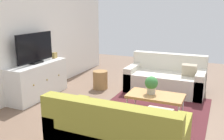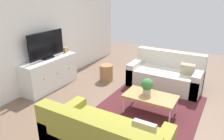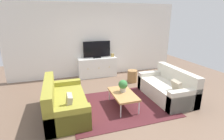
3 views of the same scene
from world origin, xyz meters
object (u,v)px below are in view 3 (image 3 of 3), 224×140
object	(u,v)px
mantel_clock	(112,55)
wicker_basket	(132,76)
couch_left_side	(62,104)
couch_right_side	(168,88)
tv_console	(97,67)
flat_screen_tv	(97,50)
potted_plant	(123,85)
coffee_table	(123,94)

from	to	relation	value
mantel_clock	wicker_basket	size ratio (longest dim) A/B	0.31
couch_left_side	couch_right_side	size ratio (longest dim) A/B	1.00
tv_console	wicker_basket	bearing A→B (deg)	-42.14
wicker_basket	flat_screen_tv	bearing A→B (deg)	137.25
potted_plant	tv_console	world-z (taller)	tv_console
coffee_table	wicker_basket	xyz separation A→B (m)	(0.96, 1.56, -0.14)
coffee_table	potted_plant	size ratio (longest dim) A/B	3.08
coffee_table	couch_right_side	bearing A→B (deg)	4.71
tv_console	mantel_clock	xyz separation A→B (m)	(0.60, 0.00, 0.43)
couch_right_side	tv_console	size ratio (longest dim) A/B	1.16
couch_right_side	wicker_basket	bearing A→B (deg)	107.17
couch_left_side	potted_plant	world-z (taller)	couch_left_side
couch_right_side	coffee_table	bearing A→B (deg)	-175.29
couch_left_side	tv_console	distance (m)	2.75
potted_plant	mantel_clock	world-z (taller)	mantel_clock
mantel_clock	potted_plant	bearing A→B (deg)	-101.82
couch_right_side	coffee_table	world-z (taller)	couch_right_side
coffee_table	wicker_basket	world-z (taller)	wicker_basket
potted_plant	mantel_clock	distance (m)	2.46
couch_right_side	tv_console	world-z (taller)	couch_right_side
potted_plant	coffee_table	bearing A→B (deg)	-106.96
flat_screen_tv	wicker_basket	bearing A→B (deg)	-42.75
coffee_table	mantel_clock	world-z (taller)	mantel_clock
potted_plant	tv_console	xyz separation A→B (m)	(-0.10, 2.40, -0.19)
coffee_table	mantel_clock	bearing A→B (deg)	78.00
tv_console	mantel_clock	distance (m)	0.74
couch_left_side	couch_right_side	world-z (taller)	same
coffee_table	wicker_basket	distance (m)	1.83
potted_plant	tv_console	bearing A→B (deg)	92.33
coffee_table	potted_plant	distance (m)	0.22
couch_right_side	mantel_clock	xyz separation A→B (m)	(-0.88, 2.37, 0.52)
couch_right_side	potted_plant	world-z (taller)	couch_right_side
coffee_table	wicker_basket	size ratio (longest dim) A/B	2.28
coffee_table	mantel_clock	size ratio (longest dim) A/B	7.38
potted_plant	flat_screen_tv	xyz separation A→B (m)	(-0.10, 2.42, 0.49)
flat_screen_tv	wicker_basket	size ratio (longest dim) A/B	2.41
flat_screen_tv	couch_left_side	bearing A→B (deg)	-120.19
couch_left_side	tv_console	size ratio (longest dim) A/B	1.16
couch_right_side	wicker_basket	world-z (taller)	couch_right_side
couch_right_side	flat_screen_tv	world-z (taller)	flat_screen_tv
flat_screen_tv	mantel_clock	bearing A→B (deg)	-1.91
couch_left_side	couch_right_side	distance (m)	2.87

